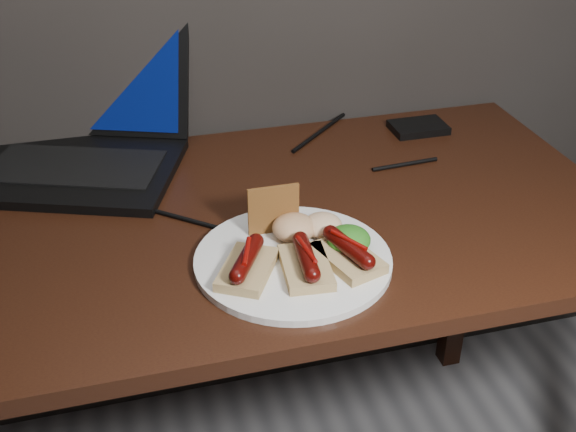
# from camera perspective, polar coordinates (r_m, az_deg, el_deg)

# --- Properties ---
(desk) EXTENTS (1.40, 0.70, 0.75)m
(desk) POSITION_cam_1_polar(r_m,az_deg,el_deg) (1.31, -4.38, -3.49)
(desk) COLOR black
(desk) RESTS_ON ground
(laptop) EXTENTS (0.49, 0.48, 0.25)m
(laptop) POSITION_cam_1_polar(r_m,az_deg,el_deg) (1.48, -15.89, 5.98)
(laptop) COLOR black
(laptop) RESTS_ON desk
(hard_drive) EXTENTS (0.12, 0.08, 0.02)m
(hard_drive) POSITION_cam_1_polar(r_m,az_deg,el_deg) (1.59, 10.26, 6.91)
(hard_drive) COLOR black
(hard_drive) RESTS_ON desk
(desk_cables) EXTENTS (0.95, 0.42, 0.01)m
(desk_cables) POSITION_cam_1_polar(r_m,az_deg,el_deg) (1.37, -5.51, 2.79)
(desk_cables) COLOR black
(desk_cables) RESTS_ON desk
(plate) EXTENTS (0.33, 0.33, 0.01)m
(plate) POSITION_cam_1_polar(r_m,az_deg,el_deg) (1.14, 0.39, -3.52)
(plate) COLOR silver
(plate) RESTS_ON desk
(bread_sausage_left) EXTENTS (0.12, 0.13, 0.04)m
(bread_sausage_left) POSITION_cam_1_polar(r_m,az_deg,el_deg) (1.09, -3.25, -3.85)
(bread_sausage_left) COLOR tan
(bread_sausage_left) RESTS_ON plate
(bread_sausage_center) EXTENTS (0.08, 0.12, 0.04)m
(bread_sausage_center) POSITION_cam_1_polar(r_m,az_deg,el_deg) (1.09, 1.44, -3.70)
(bread_sausage_center) COLOR tan
(bread_sausage_center) RESTS_ON plate
(bread_sausage_right) EXTENTS (0.10, 0.13, 0.04)m
(bread_sausage_right) POSITION_cam_1_polar(r_m,az_deg,el_deg) (1.12, 4.77, -2.94)
(bread_sausage_right) COLOR tan
(bread_sausage_right) RESTS_ON plate
(crispbread) EXTENTS (0.09, 0.01, 0.08)m
(crispbread) POSITION_cam_1_polar(r_m,az_deg,el_deg) (1.17, -1.15, 0.52)
(crispbread) COLOR #935628
(crispbread) RESTS_ON plate
(salad_greens) EXTENTS (0.07, 0.07, 0.04)m
(salad_greens) POSITION_cam_1_polar(r_m,az_deg,el_deg) (1.14, 4.82, -1.86)
(salad_greens) COLOR #1B5611
(salad_greens) RESTS_ON plate
(salsa_mound) EXTENTS (0.07, 0.07, 0.04)m
(salsa_mound) POSITION_cam_1_polar(r_m,az_deg,el_deg) (1.17, 0.49, -0.92)
(salsa_mound) COLOR #9D2F0F
(salsa_mound) RESTS_ON plate
(coleslaw_mound) EXTENTS (0.06, 0.06, 0.04)m
(coleslaw_mound) POSITION_cam_1_polar(r_m,az_deg,el_deg) (1.18, 2.75, -0.72)
(coleslaw_mound) COLOR beige
(coleslaw_mound) RESTS_ON plate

